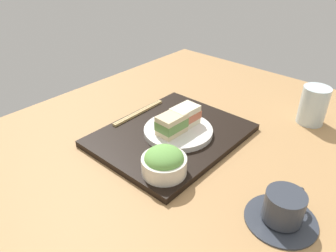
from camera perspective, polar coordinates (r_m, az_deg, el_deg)
The scene contains 9 objects.
ground_plane at distance 88.42cm, azimuth -0.57°, elevation -4.58°, with size 140.00×100.00×3.00cm, color tan.
serving_tray at distance 90.91cm, azimuth 0.56°, elevation -1.63°, with size 41.26×33.26×1.79cm, color black.
sandwich_plate at distance 89.85cm, azimuth 1.68°, elevation -0.81°, with size 19.30×19.30×1.56cm, color silver.
sandwich_near at distance 89.85cm, azimuth 2.96°, elevation 1.83°, with size 8.43×5.76×5.63cm.
sandwich_far at distance 86.21cm, azimuth 0.41°, elevation 0.45°, with size 8.09×5.68×5.51cm.
salad_bowl at distance 74.33cm, azimuth -0.70°, elevation -6.44°, with size 10.68×10.68×6.69cm.
chopsticks_pair at distance 100.10cm, azimuth -5.25°, elevation 2.40°, with size 20.45×1.64×0.70cm.
coffee_cup at distance 69.76cm, azimuth 19.90°, elevation -13.82°, with size 14.66×14.66×7.09cm.
drinking_glass at distance 105.46cm, azimuth 24.51°, elevation 3.37°, with size 7.99×7.99×11.65cm, color silver.
Camera 1 is at (52.90, 48.18, 50.45)cm, focal length 34.16 mm.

